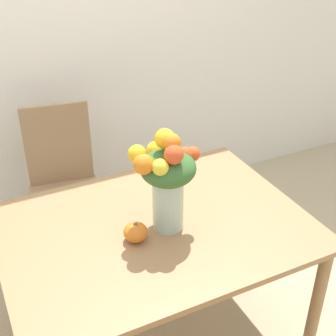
# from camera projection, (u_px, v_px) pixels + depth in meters

# --- Properties ---
(ground_plane) EXTENTS (12.00, 12.00, 0.00)m
(ground_plane) POSITION_uv_depth(u_px,v_px,m) (157.00, 332.00, 2.51)
(ground_plane) COLOR tan
(wall_back) EXTENTS (8.00, 0.06, 2.70)m
(wall_back) POSITION_uv_depth(u_px,v_px,m) (63.00, 24.00, 2.85)
(wall_back) COLOR white
(wall_back) RESTS_ON ground_plane
(dining_table) EXTENTS (1.39, 1.02, 0.72)m
(dining_table) POSITION_uv_depth(u_px,v_px,m) (155.00, 239.00, 2.19)
(dining_table) COLOR #9E754C
(dining_table) RESTS_ON ground_plane
(flower_vase) EXTENTS (0.33, 0.30, 0.48)m
(flower_vase) POSITION_uv_depth(u_px,v_px,m) (167.00, 178.00, 2.01)
(flower_vase) COLOR #B2CCBC
(flower_vase) RESTS_ON dining_table
(pumpkin) EXTENTS (0.11, 0.11, 0.10)m
(pumpkin) POSITION_uv_depth(u_px,v_px,m) (136.00, 232.00, 2.03)
(pumpkin) COLOR orange
(pumpkin) RESTS_ON dining_table
(dining_chair_near_window) EXTENTS (0.48, 0.48, 0.97)m
(dining_chair_near_window) POSITION_uv_depth(u_px,v_px,m) (64.00, 185.00, 2.86)
(dining_chair_near_window) COLOR #9E7A56
(dining_chair_near_window) RESTS_ON ground_plane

